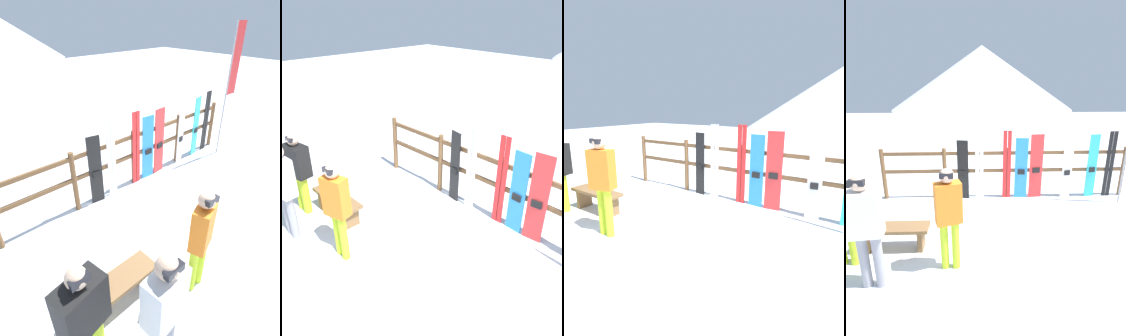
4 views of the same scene
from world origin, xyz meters
The scene contains 14 objects.
ground_plane centered at (0.00, 0.00, 0.00)m, with size 40.00×40.00×0.00m, color white.
mountain_backdrop centered at (0.00, 24.17, 3.00)m, with size 18.00×18.00×6.00m.
fence centered at (0.00, 2.17, 0.74)m, with size 5.89×0.10×1.24m.
bench centered at (-2.09, 0.12, 0.31)m, with size 1.17×0.36×0.43m.
person_orange centered at (-1.10, -0.39, 0.95)m, with size 0.42×0.31×1.61m.
person_white centered at (-2.14, -0.73, 0.96)m, with size 0.45×0.27×1.66m.
snowboard_black_stripe centered at (-1.01, 2.11, 0.72)m, with size 0.27×0.09×1.44m.
ski_pair_white centered at (-0.62, 2.11, 0.82)m, with size 0.20×0.02×1.64m.
ski_pair_red centered at (0.03, 2.11, 0.83)m, with size 0.19×0.02×1.66m.
snowboard_blue centered at (0.37, 2.11, 0.74)m, with size 0.30×0.07×1.48m.
snowboard_red centered at (0.73, 2.11, 0.78)m, with size 0.32×0.08×1.57m.
snowboard_white centered at (1.49, 2.11, 0.70)m, with size 0.25×0.09×1.40m.
snowboard_cyan centered at (2.09, 2.11, 0.77)m, with size 0.25×0.08×1.56m.
ski_pair_black centered at (2.52, 2.11, 0.81)m, with size 0.20×0.02×1.63m.
Camera 4 is at (-0.70, -3.77, 2.74)m, focal length 28.00 mm.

